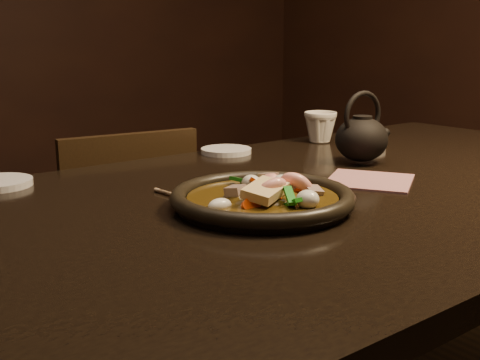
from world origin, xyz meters
TOP-DOWN VIEW (x-y plane):
  - table at (0.00, 0.00)m, footprint 1.60×0.90m
  - chair at (-0.19, 0.66)m, footprint 0.42×0.42m
  - plate at (-0.27, -0.04)m, footprint 0.31×0.31m
  - stirfry at (-0.26, -0.04)m, footprint 0.22×0.21m
  - soy_dish at (0.29, 0.22)m, footprint 0.11×0.11m
  - saucer_right at (-0.03, 0.39)m, footprint 0.12×0.12m
  - tea_cup at (0.26, 0.36)m, footprint 0.11×0.10m
  - chopsticks at (-0.34, 0.03)m, footprint 0.03×0.26m
  - napkin at (0.02, -0.02)m, footprint 0.22×0.22m
  - teapot at (0.14, 0.11)m, footprint 0.14×0.12m

SIDE VIEW (x-z plane):
  - chair at x=-0.19m, z-range 0.04..0.83m
  - table at x=0.00m, z-range 0.30..1.05m
  - napkin at x=0.02m, z-range 0.75..0.75m
  - chopsticks at x=-0.34m, z-range 0.75..0.76m
  - saucer_right at x=-0.03m, z-range 0.75..0.76m
  - soy_dish at x=0.29m, z-range 0.75..0.77m
  - plate at x=-0.27m, z-range 0.75..0.78m
  - stirfry at x=-0.26m, z-range 0.74..0.81m
  - tea_cup at x=0.26m, z-range 0.75..0.84m
  - teapot at x=0.14m, z-range 0.73..0.89m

